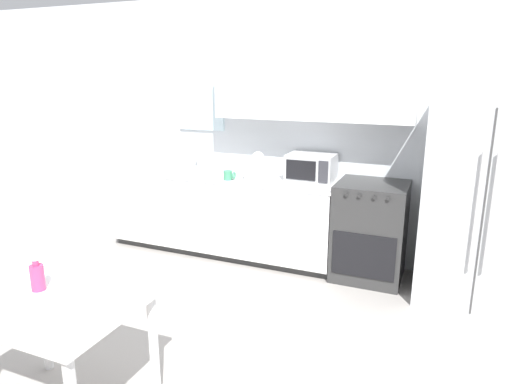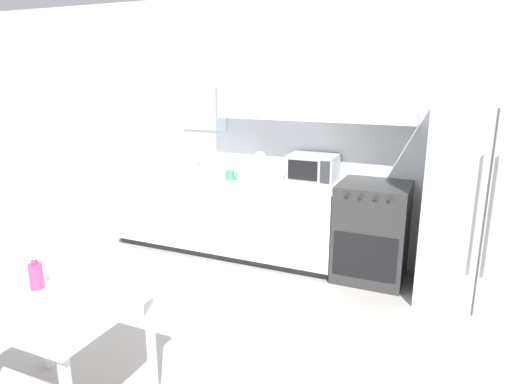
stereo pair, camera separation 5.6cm
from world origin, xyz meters
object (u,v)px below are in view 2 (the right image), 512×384
object	(u,v)px
oven_range	(372,232)
microwave	(313,168)
refrigerator	(483,205)
dining_table	(49,318)
coffee_mug	(230,175)
drink_bottle	(36,275)

from	to	relation	value
oven_range	microwave	size ratio (longest dim) A/B	2.02
refrigerator	dining_table	distance (m)	3.35
coffee_mug	dining_table	distance (m)	2.41
refrigerator	oven_range	bearing A→B (deg)	175.37
oven_range	coffee_mug	size ratio (longest dim) A/B	7.70
oven_range	refrigerator	xyz separation A→B (m)	(0.90, -0.07, 0.39)
oven_range	refrigerator	size ratio (longest dim) A/B	0.55
coffee_mug	refrigerator	bearing A→B (deg)	3.19
drink_bottle	microwave	bearing A→B (deg)	73.20
oven_range	dining_table	world-z (taller)	oven_range
refrigerator	microwave	xyz separation A→B (m)	(-1.53, 0.18, 0.16)
drink_bottle	dining_table	bearing A→B (deg)	-24.11
microwave	drink_bottle	distance (m)	2.76
dining_table	drink_bottle	bearing A→B (deg)	155.89
oven_range	drink_bottle	xyz separation A→B (m)	(-1.42, -2.53, 0.37)
microwave	coffee_mug	world-z (taller)	microwave
coffee_mug	drink_bottle	size ratio (longest dim) A/B	0.62
refrigerator	dining_table	xyz separation A→B (m)	(-2.19, -2.52, -0.23)
drink_bottle	refrigerator	bearing A→B (deg)	46.60
coffee_mug	dining_table	bearing A→B (deg)	-87.58
refrigerator	microwave	distance (m)	1.55
microwave	dining_table	world-z (taller)	microwave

